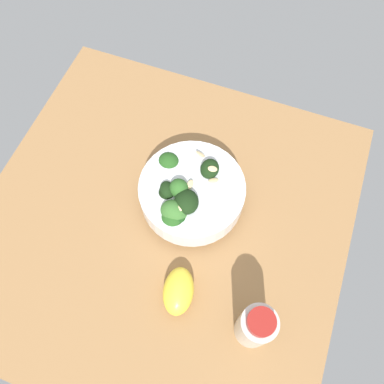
{
  "coord_description": "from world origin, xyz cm",
  "views": [
    {
      "loc": [
        -13.62,
        21.79,
        65.71
      ],
      "look_at": [
        -3.64,
        -5.23,
        4.0
      ],
      "focal_mm": 36.84,
      "sensor_mm": 36.0,
      "label": 1
    }
  ],
  "objects": [
    {
      "name": "ground_plane",
      "position": [
        0.0,
        0.0,
        -1.91
      ],
      "size": [
        64.48,
        64.48,
        3.82
      ],
      "primitive_type": "cube",
      "color": "#996D42"
    },
    {
      "name": "bowl_of_broccoli",
      "position": [
        -3.43,
        -4.8,
        4.15
      ],
      "size": [
        18.22,
        18.22,
        9.34
      ],
      "color": "white",
      "rests_on": "ground_plane"
    },
    {
      "name": "lemon_wedge",
      "position": [
        -7.33,
        11.05,
        2.02
      ],
      "size": [
        6.52,
        8.61,
        4.05
      ],
      "primitive_type": "ellipsoid",
      "rotation": [
        0.0,
        0.0,
        1.79
      ],
      "color": "yellow",
      "rests_on": "ground_plane"
    },
    {
      "name": "bottle_tall",
      "position": [
        -20.11,
        12.44,
        5.25
      ],
      "size": [
        5.39,
        5.39,
        11.11
      ],
      "color": "beige",
      "rests_on": "ground_plane"
    }
  ]
}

